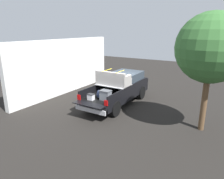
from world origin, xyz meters
TOP-DOWN VIEW (x-y plane):
  - ground_plane at (0.00, 0.00)m, footprint 40.00×40.00m
  - pickup_truck at (0.36, -0.00)m, footprint 6.05×2.06m
  - building_facade at (0.30, 4.57)m, footprint 9.74×0.36m
  - tree_background at (-0.94, -5.18)m, footprint 3.06×3.06m

SIDE VIEW (x-z plane):
  - ground_plane at x=0.00m, z-range 0.00..0.00m
  - pickup_truck at x=0.36m, z-range -0.14..2.09m
  - building_facade at x=0.30m, z-range 0.00..3.92m
  - tree_background at x=-0.94m, z-range 1.13..6.49m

